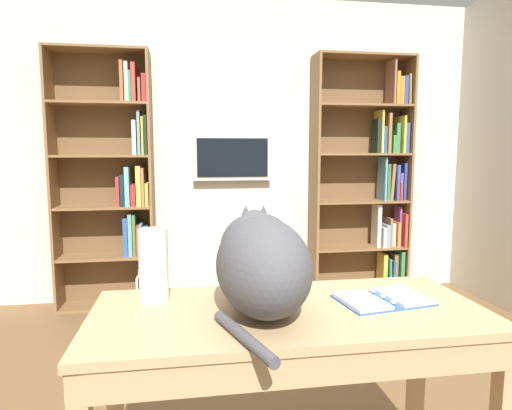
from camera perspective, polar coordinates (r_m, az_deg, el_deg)
name	(u,v)px	position (r m, az deg, el deg)	size (l,w,h in m)	color
wall_back	(235,150)	(4.04, -2.73, 7.15)	(4.52, 0.06, 2.70)	beige
bookshelf_left	(371,181)	(4.21, 14.81, 3.03)	(0.90, 0.28, 2.19)	brown
bookshelf_right	(116,184)	(3.91, -17.85, 2.64)	(0.82, 0.28, 2.17)	brown
wall_mounted_tv	(232,158)	(3.95, -3.11, 6.21)	(0.70, 0.07, 0.41)	#B7B7BC
desk	(290,344)	(1.65, 4.50, -17.65)	(1.41, 0.63, 0.78)	tan
cat	(261,260)	(1.56, 0.68, -7.16)	(0.34, 0.68, 0.36)	#4C4C51
open_binder	(383,299)	(1.76, 16.19, -11.68)	(0.36, 0.27, 0.02)	#335999
paper_towel_roll	(154,265)	(1.71, -13.23, -7.63)	(0.11, 0.11, 0.27)	white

